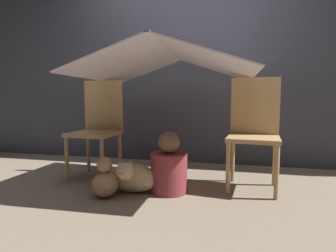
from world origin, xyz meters
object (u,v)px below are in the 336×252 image
Objects in this scene: chair_right at (254,128)px; dog at (132,177)px; person_front at (169,168)px; chair_left at (98,124)px.

dog is at bearing -151.77° from chair_right.
chair_left is at bearing 159.00° from person_front.
chair_left is 0.94m from person_front.
dog is (-1.02, -0.41, -0.41)m from chair_right.
chair_left is at bearing 142.14° from dog.
person_front is (-0.71, -0.32, -0.33)m from chair_right.
chair_right is 0.85m from person_front.
chair_right is at bearing 1.82° from chair_left.
person_front is (0.83, -0.32, -0.33)m from chair_left.
chair_right is 1.17m from dog.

